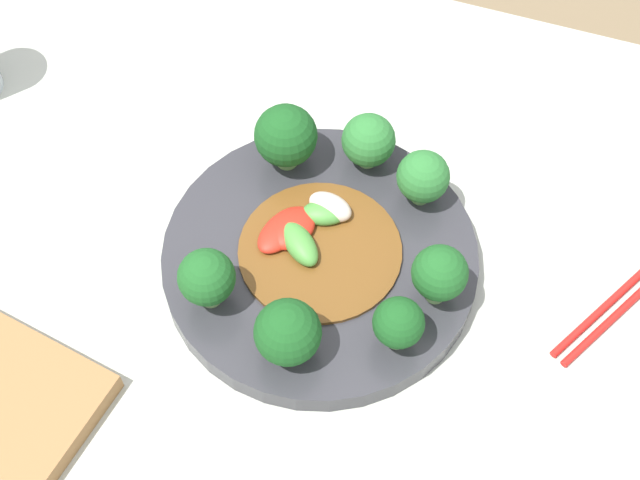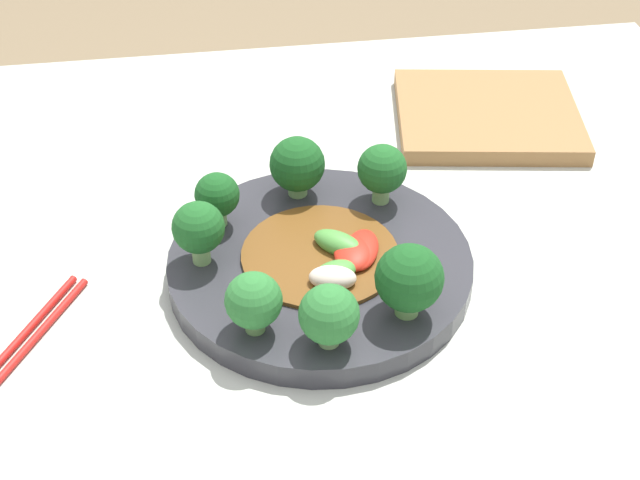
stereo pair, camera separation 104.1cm
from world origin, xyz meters
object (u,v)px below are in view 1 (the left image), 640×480
at_px(plate, 320,259).
at_px(broccoli_southwest, 207,278).
at_px(broccoli_southeast, 398,323).
at_px(broccoli_northeast, 423,177).
at_px(broccoli_north, 369,141).
at_px(broccoli_east, 440,274).
at_px(broccoli_northwest, 286,136).
at_px(stirfry_center, 311,236).
at_px(broccoli_south, 288,333).

height_order(plate, broccoli_southwest, broccoli_southwest).
distance_m(plate, broccoli_southeast, 0.12).
bearing_deg(plate, broccoli_northeast, 51.65).
xyz_separation_m(broccoli_north, broccoli_southeast, (0.08, -0.18, 0.00)).
xyz_separation_m(plate, broccoli_southwest, (-0.07, -0.08, 0.05)).
xyz_separation_m(plate, broccoli_east, (0.11, -0.01, 0.05)).
bearing_deg(broccoli_northwest, plate, -53.46).
relative_size(broccoli_northeast, broccoli_southeast, 1.02).
bearing_deg(plate, broccoli_southeast, -35.18).
relative_size(broccoli_east, stirfry_center, 0.43).
bearing_deg(broccoli_east, broccoli_north, 129.69).
relative_size(broccoli_south, stirfry_center, 0.43).
relative_size(plate, broccoli_northeast, 4.92).
xyz_separation_m(broccoli_northeast, broccoli_north, (-0.06, 0.02, -0.00)).
height_order(plate, stirfry_center, stirfry_center).
xyz_separation_m(broccoli_south, broccoli_northwest, (-0.07, 0.19, 0.00)).
relative_size(broccoli_north, broccoli_southeast, 1.02).
relative_size(plate, broccoli_northwest, 4.11).
height_order(broccoli_east, broccoli_southwest, same).
relative_size(broccoli_southeast, broccoli_southwest, 0.89).
bearing_deg(broccoli_east, stirfry_center, 171.16).
bearing_deg(broccoli_north, broccoli_east, -50.31).
bearing_deg(broccoli_southeast, broccoli_northeast, 98.06).
distance_m(broccoli_southwest, stirfry_center, 0.11).
xyz_separation_m(broccoli_north, stirfry_center, (-0.02, -0.10, -0.03)).
bearing_deg(plate, broccoli_east, -5.08).
height_order(broccoli_south, broccoli_northwest, broccoli_northwest).
height_order(broccoli_southwest, stirfry_center, broccoli_southwest).
relative_size(broccoli_northeast, broccoli_northwest, 0.83).
bearing_deg(stirfry_center, plate, -37.19).
distance_m(plate, broccoli_east, 0.12).
xyz_separation_m(broccoli_north, broccoli_northwest, (-0.07, -0.03, 0.01)).
bearing_deg(broccoli_northeast, stirfry_center, -136.15).
relative_size(plate, broccoli_southeast, 5.02).
distance_m(broccoli_southeast, broccoli_southwest, 0.16).
xyz_separation_m(broccoli_east, broccoli_southeast, (-0.02, -0.05, -0.00)).
distance_m(broccoli_east, broccoli_south, 0.14).
bearing_deg(broccoli_northeast, broccoli_east, -67.01).
xyz_separation_m(broccoli_northeast, broccoli_northwest, (-0.13, -0.00, 0.01)).
bearing_deg(broccoli_southwest, plate, 46.52).
height_order(broccoli_east, stirfry_center, broccoli_east).
distance_m(broccoli_north, broccoli_northwest, 0.08).
distance_m(plate, stirfry_center, 0.02).
height_order(plate, broccoli_southeast, broccoli_southeast).
height_order(broccoli_northeast, broccoli_north, same).
xyz_separation_m(broccoli_east, broccoli_southwest, (-0.18, -0.07, -0.00)).
height_order(broccoli_northwest, broccoli_southeast, broccoli_northwest).
relative_size(broccoli_northeast, broccoli_north, 1.00).
height_order(plate, broccoli_northwest, broccoli_northwest).
bearing_deg(stirfry_center, broccoli_south, -79.82).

